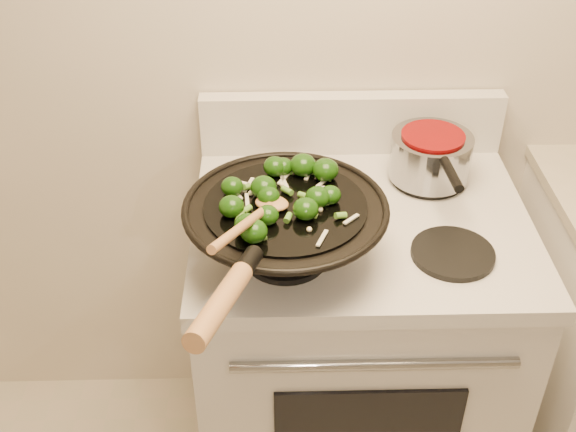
{
  "coord_description": "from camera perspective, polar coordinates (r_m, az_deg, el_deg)",
  "views": [
    {
      "loc": [
        -0.32,
        -0.18,
        1.91
      ],
      "look_at": [
        -0.29,
        1.02,
        1.04
      ],
      "focal_mm": 45.0,
      "sensor_mm": 36.0,
      "label": 1
    }
  ],
  "objects": [
    {
      "name": "stove",
      "position": [
        1.98,
        5.04,
        -10.52
      ],
      "size": [
        0.78,
        0.67,
        1.08
      ],
      "color": "silver",
      "rests_on": "ground"
    },
    {
      "name": "wooden_spoon",
      "position": [
        1.38,
        -2.5,
        0.06
      ],
      "size": [
        0.15,
        0.31,
        0.11
      ],
      "color": "#AB7443",
      "rests_on": "wok"
    },
    {
      "name": "stirfry",
      "position": [
        1.47,
        -0.55,
        1.83
      ],
      "size": [
        0.28,
        0.29,
        0.05
      ],
      "color": "#133A09",
      "rests_on": "wok"
    },
    {
      "name": "wok",
      "position": [
        1.49,
        -0.25,
        -0.98
      ],
      "size": [
        0.42,
        0.69,
        0.23
      ],
      "color": "black",
      "rests_on": "stove"
    },
    {
      "name": "saucepan",
      "position": [
        1.79,
        11.22,
        4.69
      ],
      "size": [
        0.2,
        0.32,
        0.12
      ],
      "color": "gray",
      "rests_on": "stove"
    }
  ]
}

